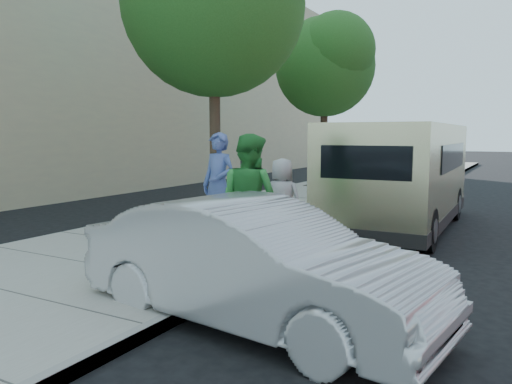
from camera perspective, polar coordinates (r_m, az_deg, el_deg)
ground at (r=9.93m, az=-1.25°, el=-5.86°), size 120.00×120.00×0.00m
sidewalk at (r=10.44m, az=-6.01°, el=-4.85°), size 5.00×60.00×0.15m
curb_face at (r=9.28m, az=6.49°, el=-6.30°), size 0.12×60.00×0.16m
tree_far at (r=19.89m, az=8.02°, el=14.48°), size 3.92×3.80×6.49m
parking_meter at (r=8.94m, az=-0.93°, el=0.91°), size 0.33×0.22×1.53m
van at (r=11.76m, az=16.28°, el=1.98°), size 2.25×6.39×2.35m
sedan at (r=5.64m, az=-0.18°, el=-8.14°), size 4.47×2.08×1.42m
person_officer at (r=9.70m, az=-4.30°, el=0.81°), size 0.80×0.58×2.03m
person_green_shirt at (r=7.50m, az=-0.76°, el=-0.99°), size 1.09×0.91×2.00m
person_gray_shirt at (r=9.20m, az=3.00°, el=-0.98°), size 0.79×0.53×1.56m
person_striped_polo at (r=10.56m, az=8.41°, el=0.18°), size 1.04×0.67×1.65m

